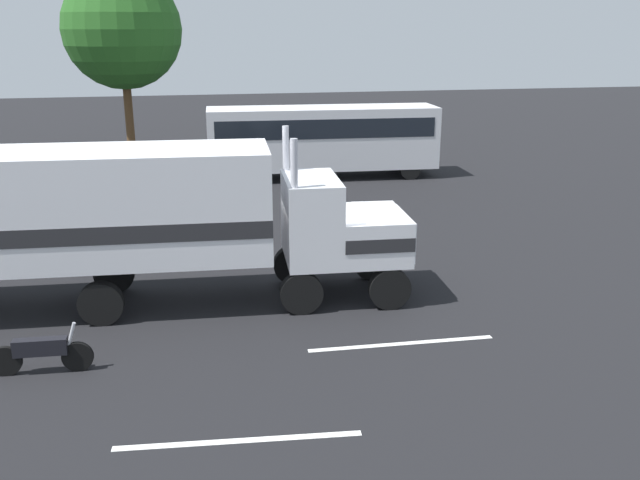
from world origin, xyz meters
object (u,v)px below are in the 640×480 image
at_px(person_bystander, 83,245).
at_px(motorcycle, 42,352).
at_px(tree_left, 122,30).
at_px(semi_truck, 105,214).
at_px(parked_bus, 323,135).

distance_m(person_bystander, motorcycle, 6.23).
relative_size(person_bystander, tree_left, 0.16).
distance_m(person_bystander, tree_left, 19.00).
distance_m(semi_truck, person_bystander, 3.38).
bearing_deg(person_bystander, semi_truck, -69.89).
height_order(semi_truck, tree_left, tree_left).
bearing_deg(motorcycle, semi_truck, 71.17).
xyz_separation_m(semi_truck, tree_left, (-0.62, 20.79, 4.41)).
xyz_separation_m(semi_truck, motorcycle, (-1.17, -3.43, -2.04)).
bearing_deg(semi_truck, tree_left, 91.70).
bearing_deg(motorcycle, tree_left, 88.69).
distance_m(semi_truck, tree_left, 21.26).
bearing_deg(semi_truck, motorcycle, -108.83).
distance_m(parked_bus, motorcycle, 20.80).
xyz_separation_m(person_bystander, motorcycle, (-0.15, -6.21, -0.41)).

